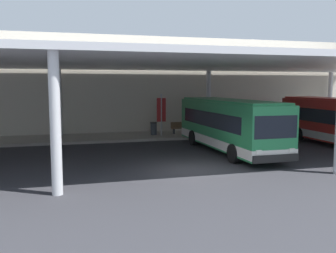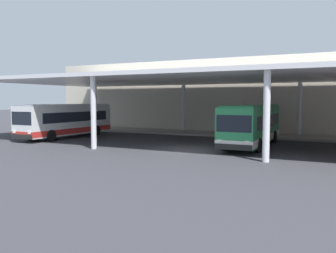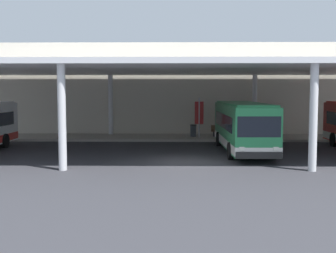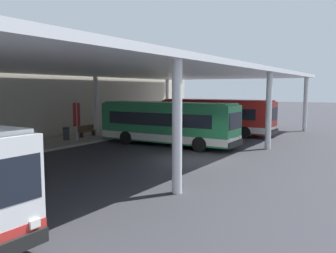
# 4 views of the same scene
# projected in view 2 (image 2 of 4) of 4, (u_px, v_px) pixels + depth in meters

# --- Properties ---
(ground_plane) EXTENTS (200.00, 200.00, 0.00)m
(ground_plane) POSITION_uv_depth(u_px,v_px,m) (185.00, 150.00, 25.51)
(ground_plane) COLOR #333338
(platform_kerb) EXTENTS (42.00, 4.50, 0.18)m
(platform_kerb) POSITION_uv_depth(u_px,v_px,m) (232.00, 134.00, 35.98)
(platform_kerb) COLOR gray
(platform_kerb) RESTS_ON ground
(station_building_facade) EXTENTS (48.00, 1.60, 8.10)m
(station_building_facade) POSITION_uv_depth(u_px,v_px,m) (241.00, 95.00, 38.59)
(station_building_facade) COLOR beige
(station_building_facade) RESTS_ON ground
(canopy_shelter) EXTENTS (40.00, 17.00, 5.55)m
(canopy_shelter) POSITION_uv_depth(u_px,v_px,m) (212.00, 79.00, 30.02)
(canopy_shelter) COLOR silver
(canopy_shelter) RESTS_ON ground
(bus_nearest_bay) EXTENTS (2.86, 10.57, 3.17)m
(bus_nearest_bay) POSITION_uv_depth(u_px,v_px,m) (67.00, 120.00, 33.95)
(bus_nearest_bay) COLOR white
(bus_nearest_bay) RESTS_ON ground
(bus_second_bay) EXTENTS (2.82, 10.56, 3.17)m
(bus_second_bay) POSITION_uv_depth(u_px,v_px,m) (252.00, 125.00, 27.45)
(bus_second_bay) COLOR #28844C
(bus_second_bay) RESTS_ON ground
(bench_waiting) EXTENTS (1.80, 0.45, 0.92)m
(bench_waiting) POSITION_uv_depth(u_px,v_px,m) (265.00, 130.00, 34.55)
(bench_waiting) COLOR brown
(bench_waiting) RESTS_ON platform_kerb
(trash_bin) EXTENTS (0.52, 0.52, 0.98)m
(trash_bin) POSITION_uv_depth(u_px,v_px,m) (241.00, 129.00, 35.47)
(trash_bin) COLOR #33383D
(trash_bin) RESTS_ON platform_kerb
(banner_sign) EXTENTS (0.70, 0.12, 3.20)m
(banner_sign) POSITION_uv_depth(u_px,v_px,m) (243.00, 116.00, 34.54)
(banner_sign) COLOR #B2B2B7
(banner_sign) RESTS_ON platform_kerb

